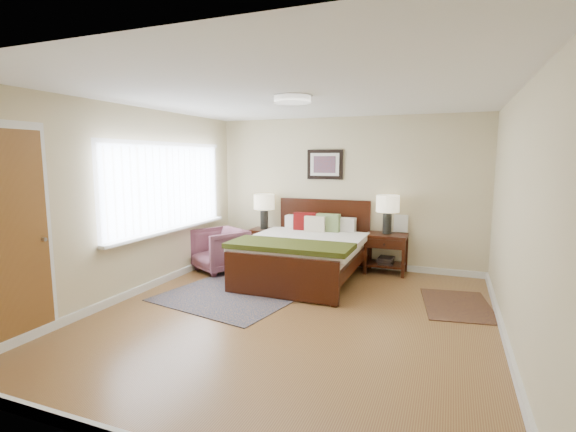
# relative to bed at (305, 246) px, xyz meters

# --- Properties ---
(floor) EXTENTS (5.00, 5.00, 0.00)m
(floor) POSITION_rel_bed_xyz_m (0.35, -1.48, -0.51)
(floor) COLOR olive
(floor) RESTS_ON ground
(back_wall) EXTENTS (4.50, 0.04, 2.50)m
(back_wall) POSITION_rel_bed_xyz_m (0.35, 1.02, 0.74)
(back_wall) COLOR beige
(back_wall) RESTS_ON ground
(front_wall) EXTENTS (4.50, 0.04, 2.50)m
(front_wall) POSITION_rel_bed_xyz_m (0.35, -3.98, 0.74)
(front_wall) COLOR beige
(front_wall) RESTS_ON ground
(left_wall) EXTENTS (0.04, 5.00, 2.50)m
(left_wall) POSITION_rel_bed_xyz_m (-1.90, -1.48, 0.74)
(left_wall) COLOR beige
(left_wall) RESTS_ON ground
(right_wall) EXTENTS (0.04, 5.00, 2.50)m
(right_wall) POSITION_rel_bed_xyz_m (2.60, -1.48, 0.74)
(right_wall) COLOR beige
(right_wall) RESTS_ON ground
(ceiling) EXTENTS (4.50, 5.00, 0.02)m
(ceiling) POSITION_rel_bed_xyz_m (0.35, -1.48, 1.99)
(ceiling) COLOR white
(ceiling) RESTS_ON back_wall
(window) EXTENTS (0.11, 2.72, 1.32)m
(window) POSITION_rel_bed_xyz_m (-1.85, -0.78, 0.86)
(window) COLOR silver
(window) RESTS_ON left_wall
(door) EXTENTS (0.06, 1.00, 2.18)m
(door) POSITION_rel_bed_xyz_m (-1.88, -3.23, 0.56)
(door) COLOR silver
(door) RESTS_ON ground
(ceil_fixture) EXTENTS (0.44, 0.44, 0.08)m
(ceil_fixture) POSITION_rel_bed_xyz_m (0.35, -1.48, 1.95)
(ceil_fixture) COLOR white
(ceil_fixture) RESTS_ON ceiling
(bed) EXTENTS (1.71, 2.06, 1.11)m
(bed) POSITION_rel_bed_xyz_m (0.00, 0.00, 0.00)
(bed) COLOR #381608
(bed) RESTS_ON ground
(wall_art) EXTENTS (0.62, 0.05, 0.50)m
(wall_art) POSITION_rel_bed_xyz_m (0.00, 0.98, 1.21)
(wall_art) COLOR black
(wall_art) RESTS_ON back_wall
(nightstand_left) EXTENTS (0.49, 0.44, 0.58)m
(nightstand_left) POSITION_rel_bed_xyz_m (-1.04, 0.76, -0.05)
(nightstand_left) COLOR #381608
(nightstand_left) RESTS_ON ground
(nightstand_right) EXTENTS (0.64, 0.48, 0.63)m
(nightstand_right) POSITION_rel_bed_xyz_m (1.09, 0.77, -0.12)
(nightstand_right) COLOR #381608
(nightstand_right) RESTS_ON ground
(lamp_left) EXTENTS (0.36, 0.36, 0.61)m
(lamp_left) POSITION_rel_bed_xyz_m (-1.04, 0.79, 0.50)
(lamp_left) COLOR black
(lamp_left) RESTS_ON nightstand_left
(lamp_right) EXTENTS (0.36, 0.36, 0.61)m
(lamp_right) POSITION_rel_bed_xyz_m (1.09, 0.79, 0.56)
(lamp_right) COLOR black
(lamp_right) RESTS_ON nightstand_right
(armchair) EXTENTS (1.02, 1.03, 0.69)m
(armchair) POSITION_rel_bed_xyz_m (-1.45, -0.08, -0.17)
(armchair) COLOR brown
(armchair) RESTS_ON ground
(rug_persian) EXTENTS (2.11, 2.65, 0.01)m
(rug_persian) POSITION_rel_bed_xyz_m (-0.59, -0.71, -0.51)
(rug_persian) COLOR #0D2043
(rug_persian) RESTS_ON ground
(rug_navy) EXTENTS (0.95, 1.28, 0.01)m
(rug_navy) POSITION_rel_bed_xyz_m (2.15, -0.42, -0.51)
(rug_navy) COLOR black
(rug_navy) RESTS_ON ground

